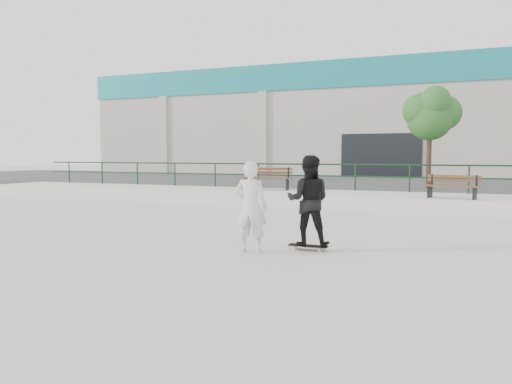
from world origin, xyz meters
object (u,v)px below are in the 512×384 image
at_px(tree, 431,113).
at_px(skateboard, 308,246).
at_px(bench_left, 267,178).
at_px(bench_right, 452,187).
at_px(standing_skater, 308,200).
at_px(seated_skater, 251,207).

distance_m(tree, skateboard, 12.84).
height_order(bench_left, skateboard, bench_left).
bearing_deg(tree, bench_right, -78.52).
xyz_separation_m(bench_right, standing_skater, (-2.53, -7.45, 0.11)).
relative_size(bench_left, seated_skater, 1.13).
bearing_deg(standing_skater, seated_skater, 24.74).
bearing_deg(bench_left, standing_skater, -76.19).
distance_m(skateboard, standing_skater, 0.91).
distance_m(bench_left, standing_skater, 9.83).
distance_m(bench_left, bench_right, 6.95).
xyz_separation_m(bench_right, tree, (-0.97, 4.80, 2.71)).
distance_m(bench_left, seated_skater, 10.09).
distance_m(bench_right, skateboard, 7.91).
bearing_deg(bench_left, skateboard, -76.19).
relative_size(tree, standing_skater, 2.31).
bearing_deg(standing_skater, bench_left, -74.65).
bearing_deg(bench_right, tree, 113.48).
relative_size(skateboard, seated_skater, 0.44).
relative_size(standing_skater, seated_skater, 1.01).
relative_size(bench_right, tree, 0.41).
relative_size(bench_right, standing_skater, 0.95).
distance_m(bench_right, tree, 5.60).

